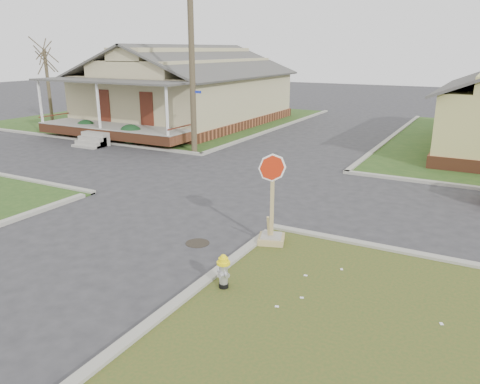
% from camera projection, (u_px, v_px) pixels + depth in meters
% --- Properties ---
extents(ground, '(120.00, 120.00, 0.00)m').
position_uv_depth(ground, '(145.00, 223.00, 13.90)').
color(ground, '#2C2C2E').
rests_on(ground, ground).
extents(verge_far_left, '(19.00, 19.00, 0.05)m').
position_uv_depth(verge_far_left, '(165.00, 118.00, 34.95)').
color(verge_far_left, '#244619').
rests_on(verge_far_left, ground).
extents(curbs, '(80.00, 40.00, 0.12)m').
position_uv_depth(curbs, '(229.00, 183.00, 18.10)').
color(curbs, '#99988A').
rests_on(curbs, ground).
extents(manhole, '(0.64, 0.64, 0.01)m').
position_uv_depth(manhole, '(198.00, 243.00, 12.48)').
color(manhole, black).
rests_on(manhole, ground).
extents(corner_house, '(10.10, 15.50, 5.30)m').
position_uv_depth(corner_house, '(187.00, 90.00, 31.81)').
color(corner_house, brown).
rests_on(corner_house, ground).
extents(utility_pole, '(1.80, 0.28, 9.00)m').
position_uv_depth(utility_pole, '(192.00, 56.00, 21.93)').
color(utility_pole, '#3B3122').
rests_on(utility_pole, ground).
extents(tree_far_left, '(0.22, 0.22, 4.90)m').
position_uv_depth(tree_far_left, '(49.00, 87.00, 31.47)').
color(tree_far_left, '#3B3122').
rests_on(tree_far_left, verge_far_left).
extents(fire_hydrant, '(0.29, 0.29, 0.77)m').
position_uv_depth(fire_hydrant, '(223.00, 269.00, 9.95)').
color(fire_hydrant, black).
rests_on(fire_hydrant, ground).
extents(stop_sign, '(0.68, 0.67, 2.41)m').
position_uv_depth(stop_sign, '(272.00, 224.00, 12.28)').
color(stop_sign, tan).
rests_on(stop_sign, ground).
extents(hedge_left, '(1.35, 1.11, 1.03)m').
position_uv_depth(hedge_left, '(86.00, 128.00, 27.09)').
color(hedge_left, '#133518').
rests_on(hedge_left, verge_far_left).
extents(hedge_right, '(1.41, 1.15, 1.07)m').
position_uv_depth(hedge_right, '(131.00, 134.00, 25.10)').
color(hedge_right, '#133518').
rests_on(hedge_right, verge_far_left).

